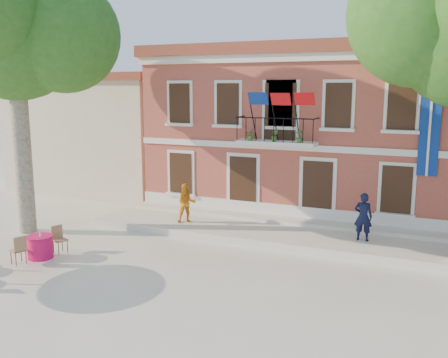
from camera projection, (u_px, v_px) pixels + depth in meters
ground at (164, 264)px, 16.29m from camera, size 90.00×90.00×0.00m
main_building at (305, 128)px, 23.80m from camera, size 13.50×9.59×7.50m
neighbor_west at (119, 130)px, 29.38m from camera, size 9.40×9.40×6.40m
terrace at (266, 231)px, 19.43m from camera, size 14.00×3.40×0.30m
plane_tree_west at (14, 30)px, 18.55m from camera, size 5.37×5.37×10.54m
pedestrian_navy at (363, 217)px, 17.63m from camera, size 0.63×0.42×1.73m
pedestrian_orange at (186, 203)px, 20.00m from camera, size 0.98×0.93×1.59m
cafe_table_3 at (40, 246)px, 16.76m from camera, size 1.01×1.95×0.95m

